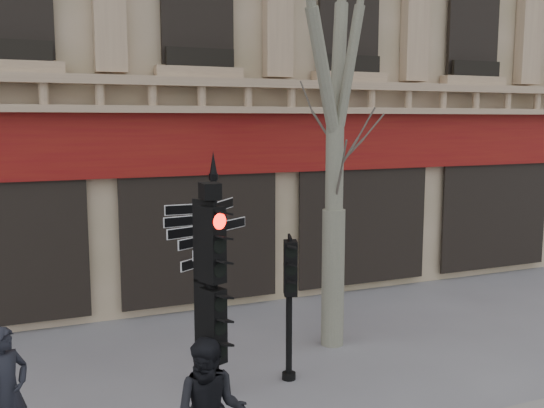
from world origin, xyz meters
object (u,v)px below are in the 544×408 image
at_px(traffic_signal_main, 211,295).
at_px(fingerpost, 214,234).
at_px(traffic_signal_secondary, 289,283).
at_px(pedestrian_a, 7,394).

bearing_deg(traffic_signal_main, fingerpost, 48.88).
bearing_deg(traffic_signal_main, traffic_signal_secondary, 24.44).
xyz_separation_m(fingerpost, traffic_signal_secondary, (1.23, 0.07, -0.88)).
relative_size(fingerpost, traffic_signal_main, 1.07).
relative_size(fingerpost, traffic_signal_secondary, 1.62).
relative_size(fingerpost, pedestrian_a, 2.18).
xyz_separation_m(traffic_signal_main, traffic_signal_secondary, (1.87, 2.03, -0.58)).
xyz_separation_m(fingerpost, traffic_signal_main, (-0.65, -1.97, -0.30)).
distance_m(fingerpost, pedestrian_a, 3.35).
bearing_deg(pedestrian_a, traffic_signal_main, -71.56).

